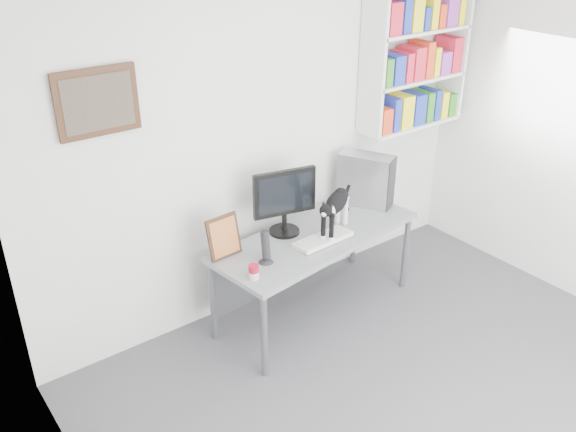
{
  "coord_description": "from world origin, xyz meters",
  "views": [
    {
      "loc": [
        -2.55,
        -1.61,
        2.97
      ],
      "look_at": [
        -0.18,
        1.53,
        0.96
      ],
      "focal_mm": 38.0,
      "sensor_mm": 36.0,
      "label": 1
    }
  ],
  "objects_px": {
    "leaning_print": "(224,236)",
    "speaker": "(266,247)",
    "desk": "(315,273)",
    "soup_can": "(254,272)",
    "bookshelf": "(416,55)",
    "cat": "(336,212)",
    "pc_tower": "(366,180)",
    "monitor": "(284,201)",
    "keyboard": "(323,239)"
  },
  "relations": [
    {
      "from": "pc_tower",
      "to": "speaker",
      "type": "bearing_deg",
      "value": 166.69
    },
    {
      "from": "bookshelf",
      "to": "monitor",
      "type": "relative_size",
      "value": 2.34
    },
    {
      "from": "pc_tower",
      "to": "bookshelf",
      "type": "bearing_deg",
      "value": -13.78
    },
    {
      "from": "monitor",
      "to": "leaning_print",
      "type": "relative_size",
      "value": 1.66
    },
    {
      "from": "speaker",
      "to": "soup_can",
      "type": "height_order",
      "value": "speaker"
    },
    {
      "from": "bookshelf",
      "to": "monitor",
      "type": "distance_m",
      "value": 1.72
    },
    {
      "from": "soup_can",
      "to": "keyboard",
      "type": "bearing_deg",
      "value": 9.0
    },
    {
      "from": "pc_tower",
      "to": "cat",
      "type": "height_order",
      "value": "pc_tower"
    },
    {
      "from": "keyboard",
      "to": "leaning_print",
      "type": "height_order",
      "value": "leaning_print"
    },
    {
      "from": "bookshelf",
      "to": "speaker",
      "type": "height_order",
      "value": "bookshelf"
    },
    {
      "from": "leaning_print",
      "to": "cat",
      "type": "height_order",
      "value": "cat"
    },
    {
      "from": "keyboard",
      "to": "soup_can",
      "type": "bearing_deg",
      "value": -173.61
    },
    {
      "from": "speaker",
      "to": "pc_tower",
      "type": "bearing_deg",
      "value": 25.06
    },
    {
      "from": "monitor",
      "to": "speaker",
      "type": "relative_size",
      "value": 2.09
    },
    {
      "from": "speaker",
      "to": "monitor",
      "type": "bearing_deg",
      "value": 48.89
    },
    {
      "from": "pc_tower",
      "to": "cat",
      "type": "distance_m",
      "value": 0.58
    },
    {
      "from": "speaker",
      "to": "soup_can",
      "type": "bearing_deg",
      "value": -134.26
    },
    {
      "from": "keyboard",
      "to": "cat",
      "type": "bearing_deg",
      "value": 16.1
    },
    {
      "from": "desk",
      "to": "cat",
      "type": "bearing_deg",
      "value": -29.66
    },
    {
      "from": "leaning_print",
      "to": "soup_can",
      "type": "height_order",
      "value": "leaning_print"
    },
    {
      "from": "monitor",
      "to": "pc_tower",
      "type": "relative_size",
      "value": 1.2
    },
    {
      "from": "pc_tower",
      "to": "speaker",
      "type": "height_order",
      "value": "pc_tower"
    },
    {
      "from": "bookshelf",
      "to": "speaker",
      "type": "relative_size",
      "value": 4.9
    },
    {
      "from": "pc_tower",
      "to": "desk",
      "type": "bearing_deg",
      "value": 168.6
    },
    {
      "from": "bookshelf",
      "to": "cat",
      "type": "height_order",
      "value": "bookshelf"
    },
    {
      "from": "keyboard",
      "to": "leaning_print",
      "type": "xyz_separation_m",
      "value": [
        -0.7,
        0.27,
        0.14
      ]
    },
    {
      "from": "keyboard",
      "to": "soup_can",
      "type": "height_order",
      "value": "soup_can"
    },
    {
      "from": "speaker",
      "to": "soup_can",
      "type": "relative_size",
      "value": 2.43
    },
    {
      "from": "pc_tower",
      "to": "monitor",
      "type": "bearing_deg",
      "value": 154.05
    },
    {
      "from": "soup_can",
      "to": "desk",
      "type": "bearing_deg",
      "value": 17.05
    },
    {
      "from": "pc_tower",
      "to": "soup_can",
      "type": "xyz_separation_m",
      "value": [
        -1.4,
        -0.4,
        -0.17
      ]
    },
    {
      "from": "bookshelf",
      "to": "leaning_print",
      "type": "relative_size",
      "value": 3.9
    },
    {
      "from": "desk",
      "to": "leaning_print",
      "type": "bearing_deg",
      "value": 160.92
    },
    {
      "from": "pc_tower",
      "to": "keyboard",
      "type": "bearing_deg",
      "value": 176.34
    },
    {
      "from": "desk",
      "to": "soup_can",
      "type": "relative_size",
      "value": 16.42
    },
    {
      "from": "desk",
      "to": "bookshelf",
      "type": "bearing_deg",
      "value": 6.57
    },
    {
      "from": "monitor",
      "to": "leaning_print",
      "type": "height_order",
      "value": "monitor"
    },
    {
      "from": "leaning_print",
      "to": "speaker",
      "type": "bearing_deg",
      "value": -58.06
    },
    {
      "from": "leaning_print",
      "to": "monitor",
      "type": "bearing_deg",
      "value": -1.89
    },
    {
      "from": "keyboard",
      "to": "speaker",
      "type": "height_order",
      "value": "speaker"
    },
    {
      "from": "bookshelf",
      "to": "cat",
      "type": "xyz_separation_m",
      "value": [
        -1.16,
        -0.37,
        -0.97
      ]
    },
    {
      "from": "cat",
      "to": "speaker",
      "type": "bearing_deg",
      "value": 153.66
    },
    {
      "from": "bookshelf",
      "to": "speaker",
      "type": "distance_m",
      "value": 2.15
    },
    {
      "from": "soup_can",
      "to": "cat",
      "type": "relative_size",
      "value": 0.19
    },
    {
      "from": "soup_can",
      "to": "cat",
      "type": "distance_m",
      "value": 0.9
    },
    {
      "from": "bookshelf",
      "to": "desk",
      "type": "xyz_separation_m",
      "value": [
        -1.3,
        -0.31,
        -1.49
      ]
    },
    {
      "from": "desk",
      "to": "soup_can",
      "type": "height_order",
      "value": "soup_can"
    },
    {
      "from": "speaker",
      "to": "soup_can",
      "type": "xyz_separation_m",
      "value": [
        -0.19,
        -0.12,
        -0.07
      ]
    },
    {
      "from": "speaker",
      "to": "cat",
      "type": "relative_size",
      "value": 0.46
    },
    {
      "from": "bookshelf",
      "to": "soup_can",
      "type": "relative_size",
      "value": 11.91
    }
  ]
}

